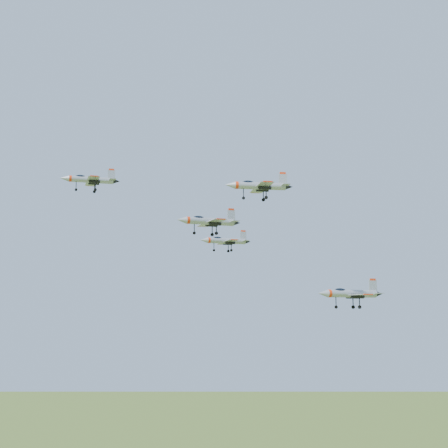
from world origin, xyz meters
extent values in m
cylinder|color=#979BA2|center=(-25.61, 8.72, 156.02)|extent=(9.55, 1.75, 1.37)
cone|color=#979BA2|center=(-31.31, 8.49, 156.02)|extent=(1.95, 1.45, 1.37)
cone|color=black|center=(-20.12, 8.94, 156.02)|extent=(1.52, 1.22, 1.17)
ellipsoid|color=black|center=(-27.93, 8.63, 156.53)|extent=(2.36, 1.08, 0.87)
cube|color=#979BA2|center=(-25.28, 5.77, 155.75)|extent=(2.61, 4.74, 0.15)
cube|color=#979BA2|center=(-25.51, 11.68, 155.75)|extent=(2.61, 4.74, 0.15)
cube|color=#979BA2|center=(-21.28, 8.89, 157.44)|extent=(1.59, 0.19, 2.22)
cube|color=red|center=(-21.28, 8.89, 158.60)|extent=(1.17, 0.19, 0.37)
cylinder|color=#979BA2|center=(-1.78, -3.70, 145.94)|extent=(10.38, 2.66, 1.48)
cone|color=#979BA2|center=(-7.91, -4.41, 145.94)|extent=(2.21, 1.71, 1.48)
cone|color=black|center=(4.12, -3.02, 145.94)|extent=(1.73, 1.44, 1.26)
ellipsoid|color=black|center=(-4.28, -3.99, 146.50)|extent=(2.62, 1.35, 0.94)
cube|color=#979BA2|center=(-1.19, -6.85, 145.65)|extent=(3.19, 5.30, 0.16)
cube|color=#979BA2|center=(-1.93, -0.50, 145.65)|extent=(3.19, 5.30, 0.16)
cube|color=#979BA2|center=(2.87, -3.16, 147.48)|extent=(1.72, 0.33, 2.40)
cube|color=red|center=(2.87, -3.16, 148.74)|extent=(1.27, 0.30, 0.40)
cylinder|color=#979BA2|center=(3.93, -19.93, 150.50)|extent=(9.55, 2.20, 1.37)
cone|color=#979BA2|center=(-1.72, -19.43, 150.50)|extent=(2.01, 1.53, 1.37)
cone|color=black|center=(9.38, -20.42, 150.50)|extent=(1.57, 1.29, 1.16)
ellipsoid|color=black|center=(1.63, -19.73, 151.01)|extent=(2.39, 1.18, 0.87)
cube|color=#979BA2|center=(3.88, -22.88, 150.23)|extent=(2.82, 4.82, 0.15)
cube|color=#979BA2|center=(4.40, -17.02, 150.23)|extent=(2.82, 4.82, 0.15)
cube|color=#979BA2|center=(8.23, -20.32, 151.92)|extent=(1.58, 0.27, 2.21)
cube|color=red|center=(8.23, -20.32, 153.07)|extent=(1.17, 0.25, 0.37)
cylinder|color=#979BA2|center=(4.63, 7.55, 143.30)|extent=(8.91, 1.82, 1.28)
cone|color=#979BA2|center=(-0.67, 7.23, 143.30)|extent=(1.84, 1.38, 1.28)
cone|color=black|center=(9.73, 7.87, 143.30)|extent=(1.44, 1.17, 1.09)
ellipsoid|color=black|center=(2.47, 7.42, 143.79)|extent=(2.21, 1.05, 0.81)
cube|color=#979BA2|center=(4.99, 4.82, 143.06)|extent=(2.52, 4.46, 0.14)
cube|color=#979BA2|center=(4.65, 10.31, 143.06)|extent=(2.52, 4.46, 0.14)
cube|color=#979BA2|center=(8.65, 7.80, 144.63)|extent=(1.48, 0.21, 2.06)
cube|color=red|center=(8.65, 7.80, 145.71)|extent=(1.09, 0.20, 0.34)
cylinder|color=#979BA2|center=(23.27, -16.79, 130.92)|extent=(10.30, 1.98, 1.48)
cone|color=#979BA2|center=(17.13, -17.09, 130.92)|extent=(2.12, 1.58, 1.48)
cone|color=black|center=(29.18, -16.50, 130.92)|extent=(1.65, 1.33, 1.26)
ellipsoid|color=black|center=(20.77, -16.92, 131.48)|extent=(2.55, 1.19, 0.94)
cube|color=#979BA2|center=(23.65, -19.96, 130.63)|extent=(2.86, 5.13, 0.16)
cube|color=#979BA2|center=(23.34, -13.60, 130.63)|extent=(2.86, 5.13, 0.16)
cube|color=#979BA2|center=(27.93, -16.56, 132.46)|extent=(1.71, 0.22, 2.39)
cube|color=red|center=(27.93, -16.56, 133.71)|extent=(1.26, 0.22, 0.40)
camera|label=1|loc=(-30.53, -127.66, 127.52)|focal=50.00mm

